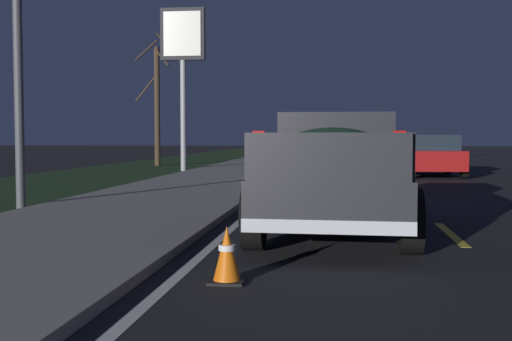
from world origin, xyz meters
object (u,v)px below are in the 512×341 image
at_px(pickup_truck, 335,169).
at_px(sedan_tan, 333,158).
at_px(sedan_green, 395,148).
at_px(bare_tree_far, 157,101).
at_px(sedan_red, 431,155).
at_px(gas_price_sign, 183,49).
at_px(traffic_cone_near, 227,255).

height_order(pickup_truck, sedan_tan, pickup_truck).
xyz_separation_m(sedan_green, sedan_tan, (-16.89, 3.54, 0.00)).
bearing_deg(sedan_tan, bare_tree_far, 40.52).
bearing_deg(sedan_red, gas_price_sign, 76.94).
xyz_separation_m(pickup_truck, sedan_red, (14.37, -3.54, -0.20)).
bearing_deg(sedan_red, traffic_cone_near, 165.66).
height_order(bare_tree_far, traffic_cone_near, bare_tree_far).
relative_size(sedan_green, gas_price_sign, 0.64).
relative_size(pickup_truck, sedan_green, 1.24).
xyz_separation_m(sedan_green, gas_price_sign, (-11.24, 9.94, 4.42)).
bearing_deg(sedan_green, bare_tree_far, 117.47).
distance_m(sedan_green, bare_tree_far, 14.25).
bearing_deg(traffic_cone_near, bare_tree_far, 17.45).
xyz_separation_m(sedan_tan, traffic_cone_near, (-14.76, 0.99, -0.50)).
distance_m(sedan_tan, traffic_cone_near, 14.80).
bearing_deg(gas_price_sign, bare_tree_far, 27.79).
height_order(gas_price_sign, traffic_cone_near, gas_price_sign).
distance_m(sedan_tan, gas_price_sign, 9.61).
relative_size(pickup_truck, traffic_cone_near, 9.45).
xyz_separation_m(sedan_red, bare_tree_far, (7.09, 12.54, 2.49)).
bearing_deg(bare_tree_far, pickup_truck, -157.25).
bearing_deg(sedan_green, pickup_truck, 172.95).
xyz_separation_m(gas_price_sign, bare_tree_far, (4.76, 2.51, -1.93)).
distance_m(pickup_truck, bare_tree_far, 23.38).
bearing_deg(sedan_tan, gas_price_sign, 48.52).
relative_size(sedan_tan, gas_price_sign, 0.64).
height_order(sedan_green, traffic_cone_near, sedan_green).
relative_size(sedan_red, bare_tree_far, 0.66).
height_order(pickup_truck, bare_tree_far, bare_tree_far).
height_order(sedan_red, gas_price_sign, gas_price_sign).
bearing_deg(gas_price_sign, traffic_cone_near, -165.17).
relative_size(pickup_truck, sedan_tan, 1.23).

